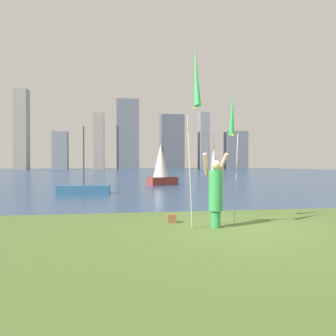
{
  "coord_description": "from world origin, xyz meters",
  "views": [
    {
      "loc": [
        -3.02,
        -7.63,
        1.66
      ],
      "look_at": [
        -0.37,
        10.24,
        1.44
      ],
      "focal_mm": 32.87,
      "sensor_mm": 36.0,
      "label": 1
    }
  ],
  "objects_px": {
    "kite_flag_right": "(232,118)",
    "person": "(216,191)",
    "kite_flag_left": "(196,80)",
    "sailboat_5": "(161,166)",
    "sailboat_0": "(214,160)",
    "bag": "(172,218)",
    "sailboat_4": "(84,189)",
    "sailboat_3": "(210,174)"
  },
  "relations": [
    {
      "from": "person",
      "to": "sailboat_3",
      "type": "xyz_separation_m",
      "value": [
        10.44,
        36.64,
        -0.69
      ]
    },
    {
      "from": "person",
      "to": "sailboat_5",
      "type": "distance_m",
      "value": 16.58
    },
    {
      "from": "kite_flag_right",
      "to": "person",
      "type": "bearing_deg",
      "value": -140.75
    },
    {
      "from": "person",
      "to": "sailboat_0",
      "type": "xyz_separation_m",
      "value": [
        9.95,
        32.84,
        1.21
      ]
    },
    {
      "from": "sailboat_3",
      "to": "sailboat_5",
      "type": "distance_m",
      "value": 22.37
    },
    {
      "from": "kite_flag_left",
      "to": "sailboat_3",
      "type": "bearing_deg",
      "value": 73.37
    },
    {
      "from": "person",
      "to": "kite_flag_left",
      "type": "relative_size",
      "value": 0.43
    },
    {
      "from": "person",
      "to": "sailboat_0",
      "type": "height_order",
      "value": "sailboat_0"
    },
    {
      "from": "kite_flag_left",
      "to": "kite_flag_right",
      "type": "xyz_separation_m",
      "value": [
        1.29,
        0.99,
        -0.75
      ]
    },
    {
      "from": "kite_flag_right",
      "to": "sailboat_0",
      "type": "distance_m",
      "value": 33.64
    },
    {
      "from": "person",
      "to": "kite_flag_left",
      "type": "height_order",
      "value": "kite_flag_left"
    },
    {
      "from": "kite_flag_left",
      "to": "sailboat_5",
      "type": "relative_size",
      "value": 1.11
    },
    {
      "from": "sailboat_4",
      "to": "sailboat_5",
      "type": "xyz_separation_m",
      "value": [
        5.22,
        6.6,
        1.21
      ]
    },
    {
      "from": "kite_flag_left",
      "to": "sailboat_5",
      "type": "height_order",
      "value": "kite_flag_left"
    },
    {
      "from": "kite_flag_left",
      "to": "person",
      "type": "bearing_deg",
      "value": 35.78
    },
    {
      "from": "bag",
      "to": "sailboat_4",
      "type": "distance_m",
      "value": 9.79
    },
    {
      "from": "kite_flag_right",
      "to": "sailboat_3",
      "type": "distance_m",
      "value": 37.51
    },
    {
      "from": "sailboat_3",
      "to": "sailboat_5",
      "type": "relative_size",
      "value": 1.09
    },
    {
      "from": "kite_flag_left",
      "to": "bag",
      "type": "bearing_deg",
      "value": 106.44
    },
    {
      "from": "sailboat_4",
      "to": "person",
      "type": "bearing_deg",
      "value": -65.3
    },
    {
      "from": "kite_flag_right",
      "to": "sailboat_0",
      "type": "xyz_separation_m",
      "value": [
        9.3,
        32.31,
        -0.78
      ]
    },
    {
      "from": "kite_flag_right",
      "to": "bag",
      "type": "xyz_separation_m",
      "value": [
        -1.68,
        0.31,
        -2.84
      ]
    },
    {
      "from": "kite_flag_left",
      "to": "bag",
      "type": "distance_m",
      "value": 3.83
    },
    {
      "from": "sailboat_5",
      "to": "sailboat_0",
      "type": "bearing_deg",
      "value": 60.23
    },
    {
      "from": "sailboat_0",
      "to": "sailboat_4",
      "type": "distance_m",
      "value": 27.17
    },
    {
      "from": "sailboat_5",
      "to": "bag",
      "type": "bearing_deg",
      "value": -96.05
    },
    {
      "from": "kite_flag_left",
      "to": "sailboat_4",
      "type": "distance_m",
      "value": 11.66
    },
    {
      "from": "bag",
      "to": "sailboat_4",
      "type": "xyz_separation_m",
      "value": [
        -3.55,
        9.13,
        0.17
      ]
    },
    {
      "from": "sailboat_5",
      "to": "person",
      "type": "bearing_deg",
      "value": -92.21
    },
    {
      "from": "bag",
      "to": "kite_flag_right",
      "type": "bearing_deg",
      "value": -10.37
    },
    {
      "from": "person",
      "to": "sailboat_5",
      "type": "xyz_separation_m",
      "value": [
        0.64,
        16.56,
        0.53
      ]
    },
    {
      "from": "person",
      "to": "bag",
      "type": "height_order",
      "value": "person"
    },
    {
      "from": "sailboat_3",
      "to": "sailboat_0",
      "type": "bearing_deg",
      "value": -97.3
    },
    {
      "from": "person",
      "to": "sailboat_4",
      "type": "distance_m",
      "value": 10.98
    },
    {
      "from": "person",
      "to": "kite_flag_right",
      "type": "bearing_deg",
      "value": 28.06
    },
    {
      "from": "sailboat_0",
      "to": "person",
      "type": "bearing_deg",
      "value": -106.86
    },
    {
      "from": "kite_flag_right",
      "to": "kite_flag_left",
      "type": "bearing_deg",
      "value": -142.45
    },
    {
      "from": "sailboat_0",
      "to": "sailboat_4",
      "type": "height_order",
      "value": "sailboat_0"
    },
    {
      "from": "bag",
      "to": "person",
      "type": "bearing_deg",
      "value": -39.02
    },
    {
      "from": "kite_flag_left",
      "to": "sailboat_3",
      "type": "height_order",
      "value": "kite_flag_left"
    },
    {
      "from": "sailboat_3",
      "to": "sailboat_4",
      "type": "xyz_separation_m",
      "value": [
        -15.02,
        -26.68,
        0.01
      ]
    },
    {
      "from": "sailboat_0",
      "to": "sailboat_3",
      "type": "distance_m",
      "value": 4.27
    }
  ]
}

